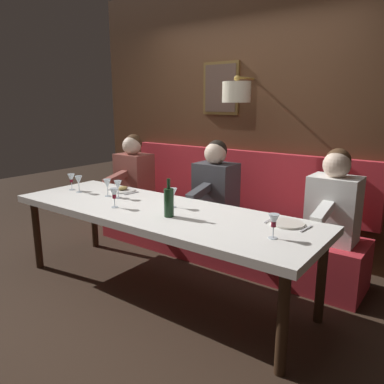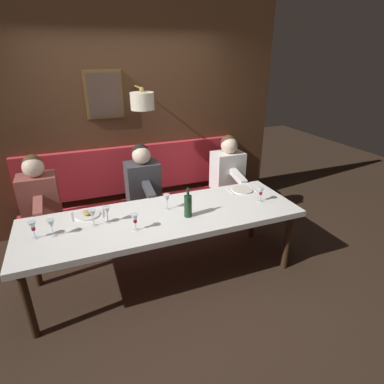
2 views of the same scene
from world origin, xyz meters
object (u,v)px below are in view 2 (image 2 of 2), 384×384
object	(u,v)px
diner_nearest	(228,167)
wine_glass_0	(167,199)
wine_glass_1	(33,226)
diner_near	(143,178)
diner_middle	(39,192)
wine_bottle	(188,206)
wine_glass_5	(261,191)
wine_glass_4	(93,214)
wine_glass_2	(107,211)
dining_table	(164,221)
wine_glass_6	(135,219)
wine_glass_3	(51,224)

from	to	relation	value
diner_nearest	wine_glass_0	bearing A→B (deg)	124.78
diner_nearest	wine_glass_1	world-z (taller)	diner_nearest
diner_near	diner_middle	bearing A→B (deg)	90.00
wine_bottle	wine_glass_5	bearing A→B (deg)	-87.78
wine_glass_4	wine_bottle	size ratio (longest dim) A/B	0.55
diner_nearest	diner_near	distance (m)	1.17
wine_glass_2	wine_bottle	bearing A→B (deg)	-102.60
diner_near	wine_bottle	distance (m)	1.01
wine_glass_0	wine_bottle	size ratio (longest dim) A/B	0.55
wine_glass_0	wine_glass_2	world-z (taller)	same
wine_glass_0	wine_bottle	bearing A→B (deg)	-147.18
dining_table	wine_glass_6	world-z (taller)	wine_glass_6
wine_glass_0	wine_glass_3	distance (m)	1.09
wine_glass_3	wine_glass_0	bearing A→B (deg)	-83.24
diner_near	wine_glass_3	xyz separation A→B (m)	(-0.89, 1.02, 0.04)
dining_table	wine_glass_0	world-z (taller)	wine_glass_0
diner_near	diner_middle	world-z (taller)	same
dining_table	diner_nearest	world-z (taller)	diner_nearest
dining_table	diner_near	xyz separation A→B (m)	(0.88, 0.00, 0.14)
wine_glass_5	diner_near	bearing A→B (deg)	48.13
wine_glass_6	wine_bottle	xyz separation A→B (m)	(0.07, -0.54, 0.00)
wine_glass_3	wine_glass_6	distance (m)	0.71
wine_glass_0	wine_glass_4	bearing A→B (deg)	95.40
dining_table	wine_glass_3	bearing A→B (deg)	90.66
diner_near	wine_glass_1	distance (m)	1.45
wine_glass_2	wine_bottle	size ratio (longest dim) A/B	0.55
wine_glass_4	wine_bottle	distance (m)	0.89
diner_near	wine_glass_1	world-z (taller)	diner_near
diner_near	wine_glass_4	bearing A→B (deg)	141.47
wine_glass_4	wine_glass_6	bearing A→B (deg)	-123.34
wine_glass_5	wine_glass_6	distance (m)	1.39
wine_glass_2	wine_glass_5	xyz separation A→B (m)	(-0.13, -1.60, -0.00)
diner_middle	wine_glass_2	bearing A→B (deg)	-142.65
wine_glass_1	wine_glass_6	world-z (taller)	same
wine_glass_5	wine_glass_2	bearing A→B (deg)	85.20
wine_glass_2	wine_glass_5	distance (m)	1.61
diner_middle	wine_glass_1	world-z (taller)	diner_middle
diner_near	wine_glass_4	xyz separation A→B (m)	(-0.83, 0.66, 0.04)
dining_table	wine_glass_0	bearing A→B (deg)	-30.69
wine_glass_6	diner_near	bearing A→B (deg)	-16.81
wine_glass_5	wine_glass_1	bearing A→B (deg)	87.80
dining_table	wine_glass_2	world-z (taller)	wine_glass_2
wine_glass_0	wine_glass_5	xyz separation A→B (m)	(-0.19, -1.00, -0.00)
diner_nearest	wine_glass_5	world-z (taller)	diner_nearest
diner_middle	wine_glass_6	bearing A→B (deg)	-141.58
wine_glass_0	wine_glass_1	world-z (taller)	same
wine_glass_2	wine_glass_6	bearing A→B (deg)	-138.12
wine_glass_4	diner_near	bearing A→B (deg)	-38.53
diner_middle	wine_glass_0	xyz separation A→B (m)	(-0.76, -1.23, 0.04)
dining_table	wine_glass_4	bearing A→B (deg)	85.90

